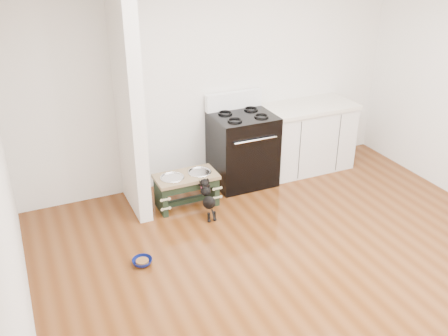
% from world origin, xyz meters
% --- Properties ---
extents(ground, '(5.00, 5.00, 0.00)m').
position_xyz_m(ground, '(0.00, 0.00, 0.00)').
color(ground, '#4F270E').
rests_on(ground, ground).
extents(room_shell, '(5.00, 5.00, 5.00)m').
position_xyz_m(room_shell, '(0.00, 0.00, 1.62)').
color(room_shell, silver).
rests_on(room_shell, ground).
extents(partition_wall, '(0.15, 0.80, 2.70)m').
position_xyz_m(partition_wall, '(-1.18, 2.10, 1.35)').
color(partition_wall, silver).
rests_on(partition_wall, ground).
extents(oven_range, '(0.76, 0.69, 1.14)m').
position_xyz_m(oven_range, '(0.25, 2.16, 0.48)').
color(oven_range, black).
rests_on(oven_range, ground).
extents(cabinet_run, '(1.24, 0.64, 0.91)m').
position_xyz_m(cabinet_run, '(1.23, 2.18, 0.45)').
color(cabinet_run, silver).
rests_on(cabinet_run, ground).
extents(dog_feeder, '(0.73, 0.39, 0.42)m').
position_xyz_m(dog_feeder, '(-0.62, 1.87, 0.29)').
color(dog_feeder, black).
rests_on(dog_feeder, ground).
extents(puppy, '(0.13, 0.38, 0.45)m').
position_xyz_m(puppy, '(-0.49, 1.53, 0.24)').
color(puppy, black).
rests_on(puppy, ground).
extents(floor_bowl, '(0.20, 0.20, 0.06)m').
position_xyz_m(floor_bowl, '(-1.44, 0.96, 0.03)').
color(floor_bowl, '#0B1453').
rests_on(floor_bowl, ground).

